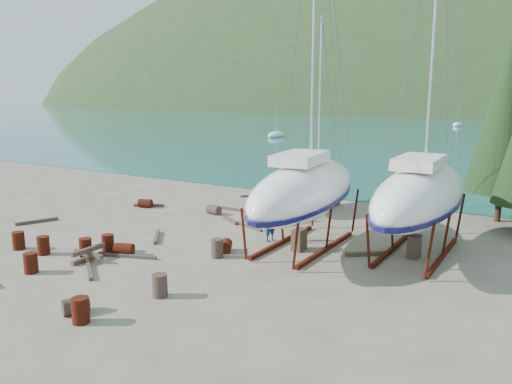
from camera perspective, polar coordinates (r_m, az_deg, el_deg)
The scene contains 39 objects.
ground at distance 24.25m, azimuth -5.16°, elevation -6.97°, with size 600.00×600.00×0.00m, color #655A4F.
far_house_left at distance 221.18m, azimuth 12.21°, elevation 9.63°, with size 6.60×5.60×5.60m.
far_house_center at distance 211.22m, azimuth 22.61°, elevation 8.98°, with size 6.60×5.60×5.60m.
cypress_back_left at distance 32.57m, azimuth 26.82°, elevation 8.43°, with size 4.14×4.14×11.50m.
moored_boat_left at distance 90.15m, azimuth 2.34°, elevation 6.53°, with size 2.00×5.00×6.05m.
moored_boat_far at distance 130.48m, azimuth 22.03°, elevation 7.14°, with size 2.00×5.00×6.05m.
large_sailboat_near at distance 24.48m, azimuth 5.63°, elevation 0.37°, with size 4.84×12.04×18.44m.
large_sailboat_far at distance 24.45m, azimuth 18.29°, elevation -0.20°, with size 3.51×11.47×18.06m.
small_sailboat_shore at distance 33.20m, azimuth 6.80°, elevation 1.53°, with size 3.13×7.94×12.38m.
worker at distance 25.85m, azimuth 1.69°, elevation -3.57°, with size 0.70×0.46×1.92m, color navy.
drum_0 at distance 27.26m, azimuth -25.50°, elevation -5.03°, with size 0.58×0.58×0.88m, color #5A170F.
drum_1 at distance 18.85m, azimuth -19.92°, elevation -12.09°, with size 0.58×0.58×0.88m, color #2D2823.
drum_2 at distance 34.46m, azimuth -12.54°, elevation -1.27°, with size 0.58×0.58×0.88m, color #5A170F.
drum_3 at distance 23.51m, azimuth -24.34°, elevation -7.41°, with size 0.58×0.58×0.88m, color #5A170F.
drum_4 at distance 34.42m, azimuth 6.95°, elevation -1.10°, with size 0.58×0.58×0.88m, color #5A170F.
drum_5 at distance 23.50m, azimuth -4.47°, elevation -6.43°, with size 0.58×0.58×0.88m, color #2D2823.
drum_6 at distance 24.32m, azimuth -3.47°, elevation -6.18°, with size 0.58×0.58×0.88m, color #5A170F.
drum_7 at distance 18.01m, azimuth -19.42°, elevation -12.64°, with size 0.58×0.58×0.88m, color #5A170F.
drum_9 at distance 31.85m, azimuth -4.83°, elevation -2.04°, with size 0.58×0.58×0.88m, color #2D2823.
drum_10 at distance 24.88m, azimuth -18.90°, elevation -6.01°, with size 0.58×0.58×0.88m, color #5A170F.
drum_11 at distance 30.90m, azimuth 4.01°, elevation -2.44°, with size 0.58×0.58×0.88m, color #2D2823.
drum_12 at distance 24.60m, azimuth -14.84°, elevation -6.33°, with size 0.58×0.58×0.88m, color #5A170F.
drum_13 at distance 25.91m, azimuth -23.13°, elevation -5.64°, with size 0.58×0.58×0.88m, color #5A170F.
drum_14 at distance 25.21m, azimuth -16.56°, elevation -5.65°, with size 0.58×0.58×0.88m, color #5A170F.
drum_17 at distance 19.40m, azimuth -10.94°, elevation -10.45°, with size 0.58×0.58×0.88m, color #2D2823.
timber_0 at distance 37.41m, azimuth -0.05°, elevation -0.38°, with size 0.14×2.41×0.14m, color brown.
timber_1 at distance 24.31m, azimuth 12.56°, elevation -6.92°, with size 0.19×2.09×0.19m, color brown.
timber_2 at distance 34.72m, azimuth -12.13°, elevation -1.49°, with size 0.19×2.06×0.19m, color brown.
timber_3 at distance 24.26m, azimuth -14.53°, elevation -7.10°, with size 0.15×2.95×0.15m, color brown.
timber_5 at distance 22.94m, azimuth -18.54°, elevation -8.38°, with size 0.16×2.57×0.16m, color brown.
timber_6 at distance 32.24m, azimuth 2.02°, elevation -2.21°, with size 0.19×1.81×0.19m, color brown.
timber_8 at distance 29.95m, azimuth -2.97°, elevation -3.25°, with size 0.19×1.82×0.19m, color brown.
timber_9 at distance 34.28m, azimuth 5.12°, elevation -1.48°, with size 0.15×2.23×0.15m, color brown.
timber_10 at distance 32.95m, azimuth -2.89°, elevation -1.95°, with size 0.16×2.92×0.16m, color brown.
timber_11 at distance 28.67m, azimuth -0.99°, elevation -3.92°, with size 0.15×2.49×0.15m, color brown.
timber_12 at distance 27.06m, azimuth -11.27°, elevation -5.04°, with size 0.17×2.39×0.17m, color brown.
timber_14 at distance 32.43m, azimuth -23.75°, elevation -3.08°, with size 0.18×2.42×0.18m, color brown.
timber_pile_fore at distance 24.29m, azimuth -18.63°, elevation -6.75°, with size 1.80×1.80×0.60m.
timber_pile_aft at distance 30.36m, azimuth 4.56°, elevation -2.67°, with size 1.80×1.80×0.60m.
Camera 1 is at (13.86, -18.44, 7.49)m, focal length 35.00 mm.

